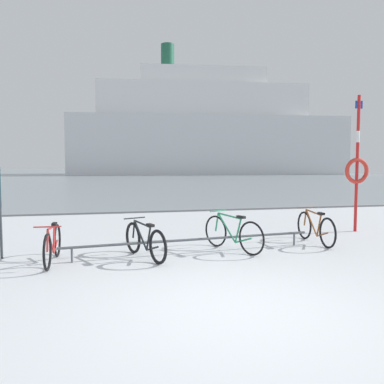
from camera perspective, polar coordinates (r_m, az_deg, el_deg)
ground at (r=58.57m, az=-10.88°, el=2.37°), size 80.00×132.00×0.08m
bike_rack at (r=8.07m, az=0.22°, el=-6.97°), size 5.25×0.63×0.31m
bicycle_0 at (r=7.71m, az=-19.54°, el=-7.21°), size 0.46×1.66×0.76m
bicycle_1 at (r=7.69m, az=-6.87°, el=-7.07°), size 0.71×1.59×0.74m
bicycle_2 at (r=8.31m, az=5.89°, el=-5.98°), size 0.81×1.60×0.81m
bicycle_3 at (r=9.44m, az=17.42°, el=-4.99°), size 0.46×1.72×0.79m
rescue_post at (r=11.36m, az=22.79°, el=3.38°), size 0.69×0.11×3.61m
ferry_ship at (r=63.45m, az=1.96°, el=8.74°), size 43.06×15.59×20.16m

